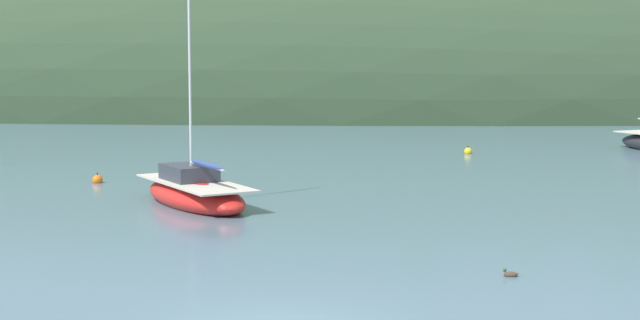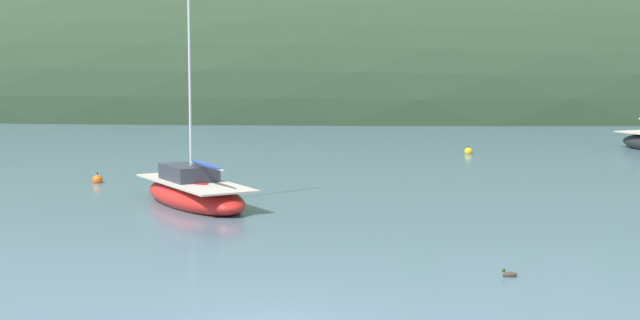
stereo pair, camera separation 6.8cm
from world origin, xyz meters
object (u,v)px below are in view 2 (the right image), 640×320
Objects in this scene: sailboat_blue_center at (195,193)px; mooring_buoy_outer at (98,180)px; mooring_buoy_channel at (469,152)px; duck_lone_right at (509,274)px.

mooring_buoy_outer is (-5.10, 5.73, -0.30)m from sailboat_blue_center.
mooring_buoy_channel is (11.76, 18.44, -0.30)m from sailboat_blue_center.
duck_lone_right is at bearing -94.06° from mooring_buoy_channel.
sailboat_blue_center is 15.60× the size of mooring_buoy_channel.
sailboat_blue_center is 19.81× the size of duck_lone_right.
mooring_buoy_channel is 21.11m from mooring_buoy_outer.
mooring_buoy_outer is 1.27× the size of duck_lone_right.
mooring_buoy_outer reaches higher than duck_lone_right.
sailboat_blue_center reaches higher than duck_lone_right.
sailboat_blue_center reaches higher than mooring_buoy_channel.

